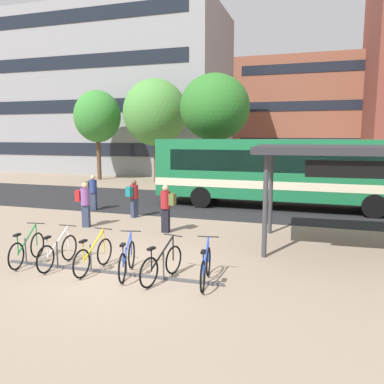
{
  "coord_description": "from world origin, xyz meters",
  "views": [
    {
      "loc": [
        4.39,
        -8.2,
        3.39
      ],
      "look_at": [
        0.36,
        4.49,
        1.42
      ],
      "focal_mm": 35.96,
      "sensor_mm": 36.0,
      "label": 1
    }
  ],
  "objects_px": {
    "commuter_teal_pack_2": "(133,196)",
    "commuter_olive_pack_3": "(92,190)",
    "parked_bicycle_black_4": "(162,265)",
    "parked_bicycle_green_0": "(27,249)",
    "commuter_olive_pack_1": "(166,205)",
    "transit_shelter": "(370,153)",
    "parked_bicycle_white_1": "(58,252)",
    "street_tree_0": "(215,108)",
    "street_tree_2": "(97,117)",
    "parked_bicycle_yellow_2": "(94,256)",
    "street_tree_1": "(155,113)",
    "parked_bicycle_blue_3": "(127,260)",
    "city_bus": "(286,170)",
    "parked_bicycle_blue_5": "(206,267)",
    "commuter_red_pack_0": "(85,201)"
  },
  "relations": [
    {
      "from": "transit_shelter",
      "to": "street_tree_1",
      "type": "distance_m",
      "value": 18.65
    },
    {
      "from": "parked_bicycle_green_0",
      "to": "street_tree_2",
      "type": "xyz_separation_m",
      "value": [
        -8.59,
        17.93,
        4.4
      ]
    },
    {
      "from": "parked_bicycle_blue_5",
      "to": "commuter_olive_pack_1",
      "type": "xyz_separation_m",
      "value": [
        -2.57,
        4.12,
        0.59
      ]
    },
    {
      "from": "parked_bicycle_black_4",
      "to": "commuter_olive_pack_3",
      "type": "relative_size",
      "value": 1.06
    },
    {
      "from": "city_bus",
      "to": "street_tree_1",
      "type": "distance_m",
      "value": 12.68
    },
    {
      "from": "parked_bicycle_yellow_2",
      "to": "street_tree_2",
      "type": "xyz_separation_m",
      "value": [
        -10.61,
        17.92,
        4.4
      ]
    },
    {
      "from": "transit_shelter",
      "to": "commuter_red_pack_0",
      "type": "distance_m",
      "value": 9.73
    },
    {
      "from": "parked_bicycle_black_4",
      "to": "street_tree_2",
      "type": "bearing_deg",
      "value": 47.05
    },
    {
      "from": "parked_bicycle_green_0",
      "to": "commuter_olive_pack_1",
      "type": "height_order",
      "value": "commuter_olive_pack_1"
    },
    {
      "from": "parked_bicycle_yellow_2",
      "to": "commuter_red_pack_0",
      "type": "xyz_separation_m",
      "value": [
        -2.85,
        4.02,
        0.58
      ]
    },
    {
      "from": "parked_bicycle_yellow_2",
      "to": "parked_bicycle_blue_3",
      "type": "distance_m",
      "value": 0.94
    },
    {
      "from": "parked_bicycle_white_1",
      "to": "commuter_olive_pack_3",
      "type": "distance_m",
      "value": 7.7
    },
    {
      "from": "parked_bicycle_white_1",
      "to": "commuter_olive_pack_1",
      "type": "distance_m",
      "value": 4.43
    },
    {
      "from": "city_bus",
      "to": "parked_bicycle_blue_3",
      "type": "xyz_separation_m",
      "value": [
        -3.04,
        -10.18,
        -1.39
      ]
    },
    {
      "from": "transit_shelter",
      "to": "street_tree_1",
      "type": "xyz_separation_m",
      "value": [
        -12.44,
        13.73,
        2.08
      ]
    },
    {
      "from": "commuter_teal_pack_2",
      "to": "commuter_olive_pack_3",
      "type": "relative_size",
      "value": 0.99
    },
    {
      "from": "commuter_olive_pack_3",
      "to": "street_tree_1",
      "type": "xyz_separation_m",
      "value": [
        -1.39,
        10.68,
        4.06
      ]
    },
    {
      "from": "parked_bicycle_blue_5",
      "to": "street_tree_0",
      "type": "bearing_deg",
      "value": 5.25
    },
    {
      "from": "parked_bicycle_blue_5",
      "to": "city_bus",
      "type": "bearing_deg",
      "value": -14.36
    },
    {
      "from": "commuter_olive_pack_1",
      "to": "street_tree_0",
      "type": "height_order",
      "value": "street_tree_0"
    },
    {
      "from": "parked_bicycle_green_0",
      "to": "commuter_red_pack_0",
      "type": "relative_size",
      "value": 1.02
    },
    {
      "from": "parked_bicycle_yellow_2",
      "to": "street_tree_0",
      "type": "height_order",
      "value": "street_tree_0"
    },
    {
      "from": "parked_bicycle_blue_3",
      "to": "street_tree_2",
      "type": "xyz_separation_m",
      "value": [
        -11.54,
        17.92,
        4.4
      ]
    },
    {
      "from": "parked_bicycle_white_1",
      "to": "parked_bicycle_blue_3",
      "type": "distance_m",
      "value": 2.01
    },
    {
      "from": "commuter_olive_pack_1",
      "to": "street_tree_0",
      "type": "relative_size",
      "value": 0.24
    },
    {
      "from": "parked_bicycle_white_1",
      "to": "commuter_olive_pack_3",
      "type": "height_order",
      "value": "commuter_olive_pack_3"
    },
    {
      "from": "commuter_red_pack_0",
      "to": "street_tree_0",
      "type": "xyz_separation_m",
      "value": [
        2.24,
        10.58,
        4.06
      ]
    },
    {
      "from": "parked_bicycle_white_1",
      "to": "street_tree_1",
      "type": "relative_size",
      "value": 0.23
    },
    {
      "from": "city_bus",
      "to": "parked_bicycle_blue_3",
      "type": "relative_size",
      "value": 7.17
    },
    {
      "from": "commuter_teal_pack_2",
      "to": "street_tree_0",
      "type": "distance_m",
      "value": 9.55
    },
    {
      "from": "parked_bicycle_blue_5",
      "to": "commuter_olive_pack_3",
      "type": "relative_size",
      "value": 1.07
    },
    {
      "from": "commuter_teal_pack_2",
      "to": "parked_bicycle_blue_3",
      "type": "bearing_deg",
      "value": -132.75
    },
    {
      "from": "street_tree_1",
      "to": "commuter_olive_pack_1",
      "type": "bearing_deg",
      "value": -65.65
    },
    {
      "from": "parked_bicycle_blue_5",
      "to": "street_tree_2",
      "type": "relative_size",
      "value": 0.25
    },
    {
      "from": "transit_shelter",
      "to": "street_tree_0",
      "type": "distance_m",
      "value": 13.12
    },
    {
      "from": "parked_bicycle_white_1",
      "to": "commuter_olive_pack_1",
      "type": "bearing_deg",
      "value": -20.42
    },
    {
      "from": "street_tree_1",
      "to": "parked_bicycle_white_1",
      "type": "bearing_deg",
      "value": -75.11
    },
    {
      "from": "street_tree_0",
      "to": "street_tree_2",
      "type": "bearing_deg",
      "value": 161.66
    },
    {
      "from": "parked_bicycle_green_0",
      "to": "parked_bicycle_blue_5",
      "type": "bearing_deg",
      "value": -99.2
    },
    {
      "from": "city_bus",
      "to": "street_tree_0",
      "type": "distance_m",
      "value": 7.15
    },
    {
      "from": "street_tree_1",
      "to": "parked_bicycle_green_0",
      "type": "bearing_deg",
      "value": -78.03
    },
    {
      "from": "parked_bicycle_white_1",
      "to": "commuter_red_pack_0",
      "type": "xyz_separation_m",
      "value": [
        -1.78,
        4.0,
        0.58
      ]
    },
    {
      "from": "commuter_olive_pack_3",
      "to": "street_tree_0",
      "type": "bearing_deg",
      "value": 55.92
    },
    {
      "from": "parked_bicycle_black_4",
      "to": "transit_shelter",
      "type": "xyz_separation_m",
      "value": [
        4.81,
        3.98,
        2.51
      ]
    },
    {
      "from": "parked_bicycle_black_4",
      "to": "commuter_olive_pack_3",
      "type": "height_order",
      "value": "commuter_olive_pack_3"
    },
    {
      "from": "commuter_red_pack_0",
      "to": "commuter_olive_pack_3",
      "type": "xyz_separation_m",
      "value": [
        -1.51,
        2.94,
        -0.04
      ]
    },
    {
      "from": "parked_bicycle_green_0",
      "to": "commuter_teal_pack_2",
      "type": "distance_m",
      "value": 6.11
    },
    {
      "from": "parked_bicycle_blue_3",
      "to": "commuter_olive_pack_3",
      "type": "xyz_separation_m",
      "value": [
        -5.3,
        6.96,
        0.54
      ]
    },
    {
      "from": "parked_bicycle_white_1",
      "to": "parked_bicycle_blue_5",
      "type": "bearing_deg",
      "value": -91.19
    },
    {
      "from": "transit_shelter",
      "to": "street_tree_2",
      "type": "xyz_separation_m",
      "value": [
        -17.29,
        14.01,
        1.89
      ]
    }
  ]
}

